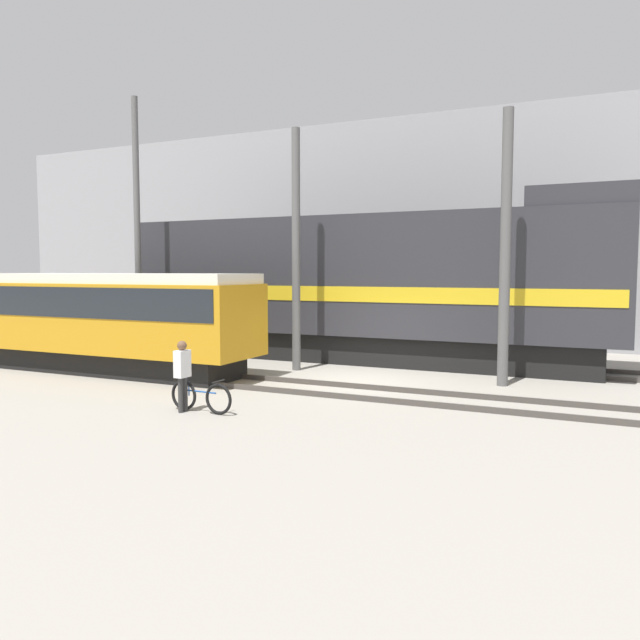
# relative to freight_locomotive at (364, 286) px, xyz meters

# --- Properties ---
(ground_plane) EXTENTS (120.00, 120.00, 0.00)m
(ground_plane) POSITION_rel_freight_locomotive_xyz_m (1.27, -4.02, -2.64)
(ground_plane) COLOR gray
(track_near) EXTENTS (60.00, 1.50, 0.14)m
(track_near) POSITION_rel_freight_locomotive_xyz_m (1.27, -5.69, -2.57)
(track_near) COLOR #47423D
(track_near) RESTS_ON ground
(track_far) EXTENTS (60.00, 1.51, 0.14)m
(track_far) POSITION_rel_freight_locomotive_xyz_m (1.27, 0.00, -2.57)
(track_far) COLOR #47423D
(track_far) RESTS_ON ground
(building_backdrop) EXTENTS (48.02, 6.00, 9.86)m
(building_backdrop) POSITION_rel_freight_locomotive_xyz_m (1.27, 8.90, 2.29)
(building_backdrop) COLOR #99999E
(building_backdrop) RESTS_ON ground
(freight_locomotive) EXTENTS (17.24, 3.04, 5.63)m
(freight_locomotive) POSITION_rel_freight_locomotive_xyz_m (0.00, 0.00, 0.00)
(freight_locomotive) COLOR black
(freight_locomotive) RESTS_ON ground
(streetcar) EXTENTS (9.53, 2.54, 3.09)m
(streetcar) POSITION_rel_freight_locomotive_xyz_m (-6.10, -5.69, -0.87)
(streetcar) COLOR black
(streetcar) RESTS_ON ground
(bicycle) EXTENTS (1.68, 0.44, 0.76)m
(bicycle) POSITION_rel_freight_locomotive_xyz_m (-0.40, -9.09, -2.28)
(bicycle) COLOR black
(bicycle) RESTS_ON ground
(person) EXTENTS (0.24, 0.37, 1.62)m
(person) POSITION_rel_freight_locomotive_xyz_m (-0.80, -9.22, -1.66)
(person) COLOR #333333
(person) RESTS_ON ground
(utility_pole_left) EXTENTS (0.23, 0.23, 9.32)m
(utility_pole_left) POSITION_rel_freight_locomotive_xyz_m (-7.63, -2.84, 2.02)
(utility_pole_left) COLOR #595959
(utility_pole_left) RESTS_ON ground
(utility_pole_center) EXTENTS (0.27, 0.27, 7.63)m
(utility_pole_center) POSITION_rel_freight_locomotive_xyz_m (-1.21, -2.84, 1.17)
(utility_pole_center) COLOR #595959
(utility_pole_center) RESTS_ON ground
(utility_pole_right) EXTENTS (0.29, 0.29, 7.55)m
(utility_pole_right) POSITION_rel_freight_locomotive_xyz_m (5.21, -2.84, 1.14)
(utility_pole_right) COLOR #595959
(utility_pole_right) RESTS_ON ground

